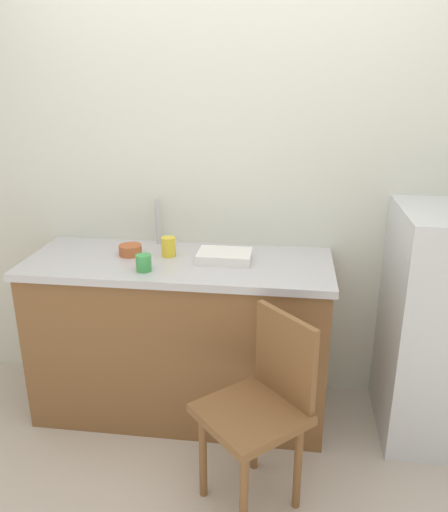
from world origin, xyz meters
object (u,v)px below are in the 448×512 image
object	(u,v)px
chair	(262,403)
terracotta_bowl	(130,250)
cup_green	(144,263)
dish_tray	(225,256)
cup_yellow	(169,247)
refrigerator	(441,327)

from	to	relation	value
chair	terracotta_bowl	distance (m)	1.10
terracotta_bowl	cup_green	size ratio (longest dim) A/B	1.47
dish_tray	terracotta_bowl	bearing A→B (deg)	177.47
dish_tray	cup_green	distance (m)	0.43
chair	dish_tray	distance (m)	0.81
cup_yellow	cup_green	distance (m)	0.24
refrigerator	terracotta_bowl	xyz separation A→B (m)	(-1.65, 0.05, 0.33)
terracotta_bowl	cup_yellow	size ratio (longest dim) A/B	1.18
chair	terracotta_bowl	world-z (taller)	terracotta_bowl
refrigerator	dish_tray	size ratio (longest dim) A/B	4.41
dish_tray	cup_green	world-z (taller)	cup_green
chair	cup_yellow	world-z (taller)	cup_yellow
refrigerator	cup_yellow	xyz separation A→B (m)	(-1.44, 0.06, 0.35)
cup_green	refrigerator	bearing A→B (deg)	6.55
refrigerator	dish_tray	world-z (taller)	refrigerator
dish_tray	cup_yellow	size ratio (longest dim) A/B	2.66
terracotta_bowl	cup_green	world-z (taller)	cup_green
terracotta_bowl	cup_green	distance (m)	0.26
cup_yellow	dish_tray	bearing A→B (deg)	-6.29
refrigerator	cup_green	world-z (taller)	refrigerator
refrigerator	cup_green	xyz separation A→B (m)	(-1.51, -0.17, 0.34)
refrigerator	cup_green	bearing A→B (deg)	-173.45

